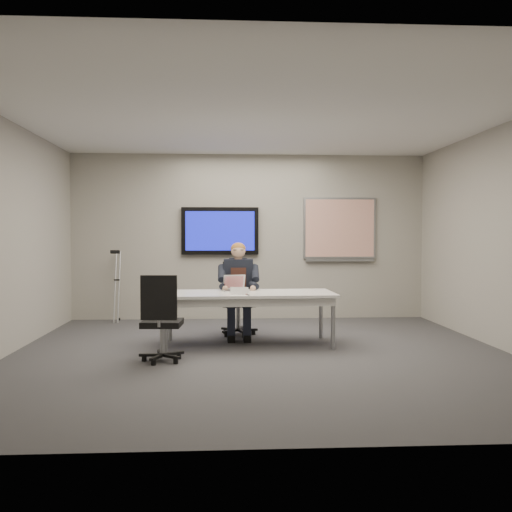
{
  "coord_description": "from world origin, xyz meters",
  "views": [
    {
      "loc": [
        -0.45,
        -6.71,
        1.41
      ],
      "look_at": [
        -0.01,
        0.81,
        1.15
      ],
      "focal_mm": 40.0,
      "sensor_mm": 36.0,
      "label": 1
    }
  ],
  "objects": [
    {
      "name": "whiteboard",
      "position": [
        1.55,
        2.97,
        1.53
      ],
      "size": [
        1.25,
        0.08,
        1.1
      ],
      "color": "#919499",
      "rests_on": "wall_back"
    },
    {
      "name": "pen",
      "position": [
        -0.15,
        0.3,
        0.69
      ],
      "size": [
        0.04,
        0.13,
        0.01
      ],
      "primitive_type": "cylinder",
      "rotation": [
        0.0,
        1.57,
        1.81
      ],
      "color": "black",
      "rests_on": "conference_table"
    },
    {
      "name": "wall_right",
      "position": [
        3.0,
        0.0,
        1.4
      ],
      "size": [
        0.02,
        6.0,
        2.8
      ],
      "primitive_type": "cube",
      "color": "#9F9B8F",
      "rests_on": "ground"
    },
    {
      "name": "wall_left",
      "position": [
        -3.0,
        0.0,
        1.4
      ],
      "size": [
        0.02,
        6.0,
        2.8
      ],
      "primitive_type": "cube",
      "color": "#9F9B8F",
      "rests_on": "ground"
    },
    {
      "name": "crutch",
      "position": [
        -2.2,
        2.77,
        0.61
      ],
      "size": [
        0.35,
        0.7,
        1.27
      ],
      "primitive_type": null,
      "rotation": [
        -0.26,
        0.0,
        -0.28
      ],
      "color": "#A7AAAF",
      "rests_on": "ground"
    },
    {
      "name": "floor",
      "position": [
        0.0,
        0.0,
        0.0
      ],
      "size": [
        6.0,
        6.0,
        0.02
      ],
      "primitive_type": "cube",
      "color": "#373739",
      "rests_on": "ground"
    },
    {
      "name": "conference_table",
      "position": [
        -0.13,
        0.64,
        0.6
      ],
      "size": [
        2.24,
        0.98,
        0.68
      ],
      "rotation": [
        0.0,
        0.0,
        0.02
      ],
      "color": "silver",
      "rests_on": "ground"
    },
    {
      "name": "ceiling",
      "position": [
        0.0,
        0.0,
        2.8
      ],
      "size": [
        6.0,
        6.0,
        0.02
      ],
      "primitive_type": "cube",
      "color": "white",
      "rests_on": "wall_back"
    },
    {
      "name": "name_tent",
      "position": [
        -0.25,
        0.42,
        0.73
      ],
      "size": [
        0.23,
        0.12,
        0.09
      ],
      "primitive_type": null,
      "rotation": [
        0.0,
        0.0,
        -0.25
      ],
      "color": "white",
      "rests_on": "conference_table"
    },
    {
      "name": "office_chair_near",
      "position": [
        -1.14,
        -0.33,
        0.31
      ],
      "size": [
        0.5,
        0.5,
        0.99
      ],
      "rotation": [
        0.0,
        0.0,
        3.08
      ],
      "color": "black",
      "rests_on": "ground"
    },
    {
      "name": "tv_display",
      "position": [
        -0.5,
        2.95,
        1.5
      ],
      "size": [
        1.3,
        0.09,
        0.8
      ],
      "color": "black",
      "rests_on": "wall_back"
    },
    {
      "name": "wall_front",
      "position": [
        0.0,
        -3.0,
        1.4
      ],
      "size": [
        6.0,
        0.02,
        2.8
      ],
      "primitive_type": "cube",
      "color": "#9F9B8F",
      "rests_on": "ground"
    },
    {
      "name": "wall_back",
      "position": [
        0.0,
        3.0,
        1.4
      ],
      "size": [
        6.0,
        0.02,
        2.8
      ],
      "primitive_type": "cube",
      "color": "#9F9B8F",
      "rests_on": "ground"
    },
    {
      "name": "seated_person",
      "position": [
        -0.24,
        1.17,
        0.53
      ],
      "size": [
        0.41,
        0.7,
        1.32
      ],
      "rotation": [
        0.0,
        0.0,
        0.01
      ],
      "color": "#202536",
      "rests_on": "office_chair_far"
    },
    {
      "name": "laptop",
      "position": [
        -0.3,
        0.86,
        0.74
      ],
      "size": [
        0.34,
        0.34,
        0.21
      ],
      "rotation": [
        0.0,
        0.0,
        0.24
      ],
      "color": "#ACACAE",
      "rests_on": "conference_table"
    },
    {
      "name": "office_chair_far",
      "position": [
        -0.24,
        1.42,
        0.32
      ],
      "size": [
        0.52,
        0.52,
        1.04
      ],
      "rotation": [
        0.0,
        0.0,
        0.04
      ],
      "color": "black",
      "rests_on": "ground"
    }
  ]
}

